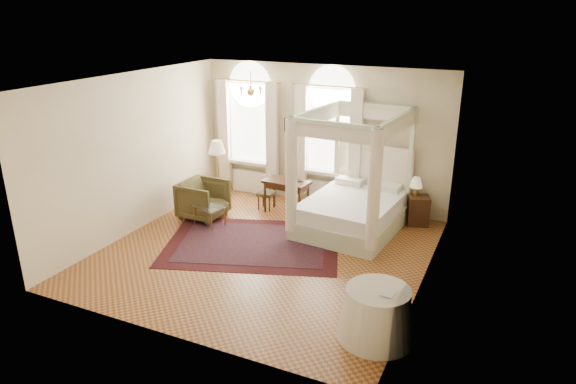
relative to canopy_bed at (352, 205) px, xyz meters
name	(u,v)px	position (x,y,z in m)	size (l,w,h in m)	color
ground	(266,252)	(-1.18, -1.70, -0.58)	(6.00, 6.00, 0.00)	#A45D2F
room_walls	(264,154)	(-1.18, -1.70, 1.40)	(6.00, 6.00, 6.00)	beige
window_left	(249,136)	(-3.08, 1.17, 0.91)	(1.62, 0.27, 3.29)	white
window_right	(329,145)	(-0.98, 1.17, 0.91)	(1.62, 0.27, 3.29)	white
chandelier	(251,91)	(-2.08, -0.50, 2.33)	(0.51, 0.45, 0.50)	#B4853C
wall_pictures	(326,127)	(-1.09, 1.27, 1.31)	(2.54, 0.03, 0.39)	black
canopy_bed	(352,205)	(0.00, 0.00, 0.00)	(2.13, 2.53, 2.55)	#B8BF9B
nightstand	(418,210)	(1.23, 0.91, -0.26)	(0.45, 0.41, 0.65)	#31190D
nightstand_lamp	(416,184)	(1.13, 0.97, 0.33)	(0.28, 0.28, 0.40)	#B4853C
writing_desk	(287,185)	(-1.66, 0.32, 0.09)	(1.08, 0.63, 0.78)	#31190D
laptop	(297,180)	(-1.46, 0.45, 0.21)	(0.32, 0.21, 0.03)	black
stool	(266,195)	(-2.20, 0.34, -0.23)	(0.39, 0.39, 0.42)	#3E321A
armchair	(203,199)	(-3.25, -0.72, -0.15)	(0.92, 0.95, 0.86)	#41381C
coffee_table	(209,208)	(-2.87, -1.07, -0.17)	(0.77, 0.64, 0.45)	white
floor_lamp	(217,150)	(-3.35, 0.10, 0.78)	(0.41, 0.41, 1.59)	#B4853C
oriental_rug	(253,243)	(-1.58, -1.49, -0.57)	(4.05, 3.45, 0.01)	#400F12
side_table	(377,314)	(1.52, -3.47, -0.20)	(1.13, 1.13, 0.77)	beige
book	(382,291)	(1.58, -3.52, 0.20)	(0.18, 0.24, 0.02)	black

